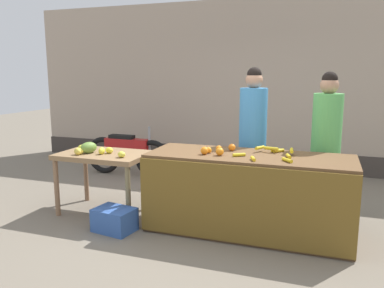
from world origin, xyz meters
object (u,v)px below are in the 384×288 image
Objects in this scene: parked_motorcycle at (127,153)px; produce_sack at (184,181)px; vendor_woman_green_shirt at (326,147)px; vendor_woman_blue_shirt at (252,141)px; produce_crate at (114,220)px.

parked_motorcycle is 2.77× the size of produce_sack.
vendor_woman_green_shirt is 1.91m from produce_sack.
vendor_woman_blue_shirt is 1.03× the size of vendor_woman_green_shirt.
produce_crate is 0.76× the size of produce_sack.
produce_crate is (-2.19, -1.17, -0.76)m from vendor_woman_green_shirt.
parked_motorcycle is (-2.36, 1.06, -0.52)m from vendor_woman_blue_shirt.
vendor_woman_blue_shirt is 0.87m from vendor_woman_green_shirt.
vendor_woman_green_shirt is 3.06× the size of produce_sack.
vendor_woman_green_shirt reaches higher than parked_motorcycle.
vendor_woman_green_shirt is (0.87, 0.02, -0.03)m from vendor_woman_blue_shirt.
produce_crate is at bearing -107.15° from produce_sack.
parked_motorcycle reaches higher than produce_sack.
vendor_woman_green_shirt is 1.11× the size of parked_motorcycle.
produce_sack is (-1.82, 0.05, -0.60)m from vendor_woman_green_shirt.
parked_motorcycle reaches higher than produce_crate.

